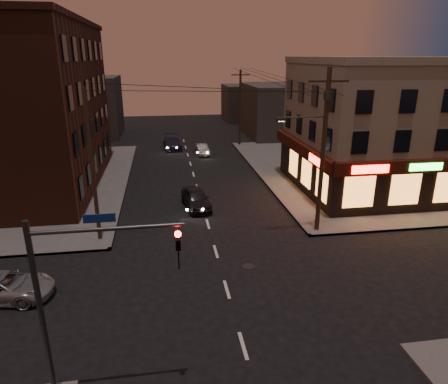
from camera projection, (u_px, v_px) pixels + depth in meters
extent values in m
plane|color=black|center=(227.00, 289.00, 19.32)|extent=(120.00, 120.00, 0.00)
cube|color=#514F4C|center=(375.00, 169.00, 39.66)|extent=(24.00, 28.00, 0.15)
cube|color=gray|center=(394.00, 128.00, 32.58)|extent=(15.00, 12.00, 10.00)
cube|color=gray|center=(403.00, 60.00, 30.88)|extent=(15.20, 12.20, 0.50)
cube|color=black|center=(434.00, 189.00, 28.09)|extent=(15.12, 0.25, 3.40)
cube|color=black|center=(304.00, 170.00, 32.58)|extent=(0.25, 12.12, 3.40)
cube|color=#3A1009|center=(441.00, 165.00, 27.23)|extent=(15.60, 0.50, 0.90)
cube|color=#3A1009|center=(302.00, 149.00, 31.95)|extent=(0.50, 12.60, 0.90)
cube|color=#FF140C|center=(371.00, 169.00, 26.21)|extent=(2.60, 0.06, 0.55)
cube|color=#26FF3F|center=(426.00, 167.00, 26.79)|extent=(2.40, 0.06, 0.50)
cube|color=#FF140C|center=(316.00, 161.00, 28.36)|extent=(0.06, 2.60, 0.55)
cube|color=orange|center=(428.00, 188.00, 27.83)|extent=(12.40, 0.08, 2.20)
cube|color=orange|center=(306.00, 173.00, 31.59)|extent=(0.08, 8.40, 2.20)
cube|color=#422115|center=(17.00, 108.00, 32.83)|extent=(12.00, 20.00, 13.00)
cube|color=#3F3D3A|center=(282.00, 110.00, 55.73)|extent=(10.00, 12.00, 7.00)
cube|color=#3F3D3A|center=(87.00, 107.00, 55.41)|extent=(9.00, 10.00, 8.00)
cube|color=#3F3D3A|center=(247.00, 103.00, 68.69)|extent=(8.00, 8.00, 6.00)
cylinder|color=#382619|center=(323.00, 153.00, 24.06)|extent=(0.28, 0.28, 10.00)
cube|color=#382619|center=(329.00, 81.00, 22.69)|extent=(2.40, 0.12, 0.12)
cylinder|color=#333538|center=(328.00, 96.00, 22.95)|extent=(0.44, 0.44, 0.50)
cylinder|color=#333538|center=(305.00, 117.00, 23.15)|extent=(2.60, 0.10, 0.10)
cube|color=#333538|center=(281.00, 119.00, 22.98)|extent=(0.60, 0.25, 0.18)
cube|color=#FFD88C|center=(281.00, 121.00, 23.02)|extent=(0.35, 0.15, 0.04)
cylinder|color=#382619|center=(240.00, 108.00, 48.71)|extent=(0.26, 0.26, 9.00)
cylinder|color=#382619|center=(92.00, 167.00, 22.91)|extent=(0.24, 0.24, 9.00)
cylinder|color=#333538|center=(42.00, 318.00, 12.10)|extent=(0.18, 0.18, 6.40)
cylinder|color=#333538|center=(108.00, 229.00, 11.50)|extent=(4.40, 0.12, 0.12)
imported|color=black|center=(178.00, 240.00, 11.96)|extent=(0.16, 0.20, 1.00)
sphere|color=#FF0C05|center=(178.00, 234.00, 11.76)|extent=(0.20, 0.20, 0.20)
cube|color=navy|center=(99.00, 218.00, 11.36)|extent=(0.90, 0.05, 0.25)
imported|color=gray|center=(3.00, 287.00, 18.42)|extent=(4.70, 2.63, 1.24)
imported|color=black|center=(196.00, 198.00, 29.51)|extent=(2.26, 4.44, 1.45)
imported|color=slate|center=(202.00, 149.00, 45.49)|extent=(1.54, 3.64, 1.17)
imported|color=#1B1C36|center=(172.00, 142.00, 48.41)|extent=(2.30, 5.12, 1.46)
cylinder|color=maroon|center=(317.00, 223.00, 25.77)|extent=(0.32, 0.32, 0.66)
sphere|color=maroon|center=(317.00, 218.00, 25.65)|extent=(0.26, 0.26, 0.26)
cylinder|color=maroon|center=(317.00, 221.00, 25.72)|extent=(0.37, 0.26, 0.13)
cylinder|color=maroon|center=(317.00, 221.00, 25.72)|extent=(0.26, 0.37, 0.13)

